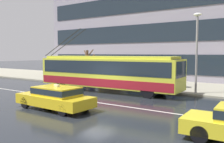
{
  "coord_description": "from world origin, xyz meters",
  "views": [
    {
      "loc": [
        10.67,
        -13.24,
        3.1
      ],
      "look_at": [
        -0.85,
        3.41,
        1.6
      ],
      "focal_mm": 39.36,
      "sensor_mm": 36.0,
      "label": 1
    }
  ],
  "objects": [
    {
      "name": "street_lamp",
      "position": [
        5.47,
        5.31,
        3.69
      ],
      "size": [
        0.6,
        0.32,
        5.92
      ],
      "color": "gray",
      "rests_on": "sidewalk_slab"
    },
    {
      "name": "bus_shelter",
      "position": [
        -3.46,
        6.55,
        1.92
      ],
      "size": [
        4.29,
        1.55,
        2.4
      ],
      "color": "gray",
      "rests_on": "sidewalk_slab"
    },
    {
      "name": "ground_plane",
      "position": [
        0.0,
        0.0,
        0.0
      ],
      "size": [
        160.0,
        160.0,
        0.0
      ],
      "primitive_type": "plane",
      "color": "#20242B"
    },
    {
      "name": "sidewalk_slab",
      "position": [
        0.0,
        9.59,
        0.07
      ],
      "size": [
        80.0,
        10.0,
        0.14
      ],
      "primitive_type": "cube",
      "color": "gray",
      "rests_on": "ground_plane"
    },
    {
      "name": "pedestrian_walking_past",
      "position": [
        -4.89,
        7.14,
        1.7
      ],
      "size": [
        1.32,
        1.32,
        1.95
      ],
      "color": "#46543E",
      "rests_on": "sidewalk_slab"
    },
    {
      "name": "taxi_oncoming_near",
      "position": [
        0.44,
        -3.97,
        0.7
      ],
      "size": [
        4.66,
        1.92,
        1.39
      ],
      "color": "yellow",
      "rests_on": "ground_plane"
    },
    {
      "name": "street_tree_bare",
      "position": [
        -7.17,
        7.73,
        2.01
      ],
      "size": [
        2.02,
        1.02,
        3.42
      ],
      "color": "brown",
      "rests_on": "sidewalk_slab"
    },
    {
      "name": "trolleybus",
      "position": [
        -1.06,
        2.99,
        1.58
      ],
      "size": [
        12.99,
        3.04,
        5.24
      ],
      "color": "yellow",
      "rests_on": "ground_plane"
    },
    {
      "name": "pedestrian_at_shelter",
      "position": [
        3.08,
        7.37,
        1.7
      ],
      "size": [
        1.23,
        1.23,
        1.97
      ],
      "color": "#202447",
      "rests_on": "sidewalk_slab"
    },
    {
      "name": "pedestrian_approaching_curb",
      "position": [
        -5.21,
        6.0,
        1.79
      ],
      "size": [
        1.4,
        1.4,
        2.01
      ],
      "color": "navy",
      "rests_on": "sidewalk_slab"
    },
    {
      "name": "pedestrian_waiting_by_pole",
      "position": [
        1.73,
        7.57,
        1.08
      ],
      "size": [
        0.49,
        0.49,
        1.59
      ],
      "color": "#504E4F",
      "rests_on": "sidewalk_slab"
    },
    {
      "name": "lane_centre_line",
      "position": [
        0.0,
        -1.2,
        0.0
      ],
      "size": [
        72.0,
        0.14,
        0.01
      ],
      "primitive_type": "cube",
      "color": "silver",
      "rests_on": "ground_plane"
    }
  ]
}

